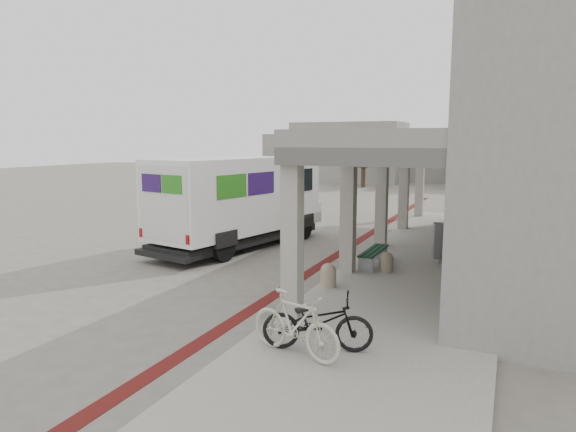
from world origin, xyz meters
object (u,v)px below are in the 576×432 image
at_px(fedex_truck, 239,200).
at_px(bench, 374,254).
at_px(bicycle_black, 317,322).
at_px(utility_cabinet, 441,241).
at_px(bicycle_cream, 295,324).

bearing_deg(fedex_truck, bench, -1.70).
xyz_separation_m(bench, bicycle_black, (0.65, -6.56, 0.18)).
relative_size(utility_cabinet, bicycle_black, 0.55).
bearing_deg(utility_cabinet, bench, -142.39).
bearing_deg(bicycle_black, bicycle_cream, 129.21).
bearing_deg(bench, fedex_truck, 167.14).
xyz_separation_m(fedex_truck, bench, (5.23, -1.24, -1.26)).
bearing_deg(bicycle_cream, fedex_truck, 50.77).
bearing_deg(bicycle_cream, utility_cabinet, 7.89).
xyz_separation_m(utility_cabinet, bicycle_cream, (-1.32, -8.89, 0.03)).
xyz_separation_m(utility_cabinet, bicycle_black, (-1.05, -8.50, -0.02)).
distance_m(bench, utility_cabinet, 2.59).
bearing_deg(utility_cabinet, bicycle_cream, -109.69).
bearing_deg(bicycle_black, utility_cabinet, -23.24).
bearing_deg(bench, utility_cabinet, 49.33).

